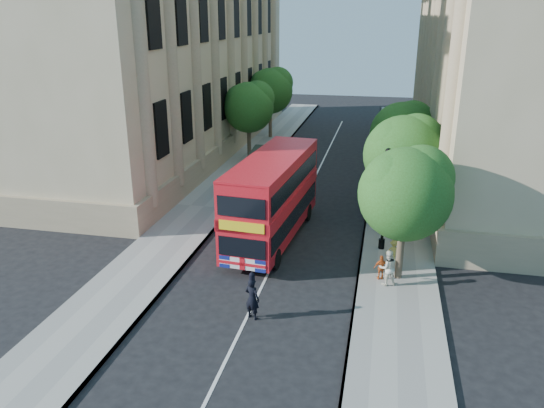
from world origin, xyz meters
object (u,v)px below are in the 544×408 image
Objects in this scene: double_decker_bus at (273,196)px; box_van at (267,179)px; police_constable at (252,299)px; woman_pedestrian at (388,268)px; lamp_post at (385,203)px.

box_van is (-1.63, 5.68, -0.90)m from double_decker_bus.
box_van is 13.68m from police_constable.
double_decker_bus is 7.35m from woman_pedestrian.
woman_pedestrian reaches higher than police_constable.
double_decker_bus reaches higher than woman_pedestrian.
box_van is 3.46× the size of woman_pedestrian.
double_decker_bus is 1.73× the size of box_van.
lamp_post reaches higher than box_van.
lamp_post is 0.93× the size of box_van.
double_decker_bus reaches higher than police_constable.
lamp_post is 3.21× the size of woman_pedestrian.
police_constable is 6.28m from woman_pedestrian.
double_decker_bus is at bearing -62.38° from police_constable.
police_constable is (0.86, -7.76, -1.55)m from double_decker_bus.
police_constable is at bearing -84.21° from box_van.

